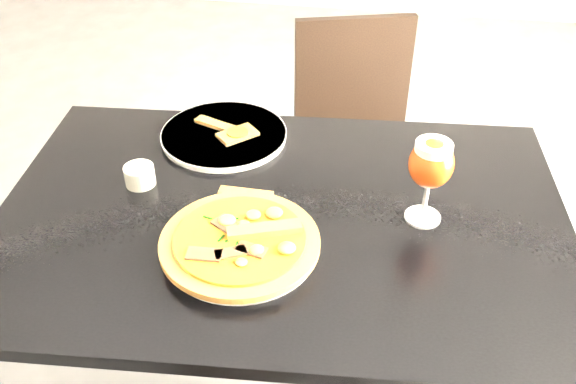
% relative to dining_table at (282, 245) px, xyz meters
% --- Properties ---
extents(dining_table, '(1.25, 0.88, 0.75)m').
position_rel_dining_table_xyz_m(dining_table, '(0.00, 0.00, 0.00)').
color(dining_table, black).
rests_on(dining_table, ground).
extents(chair_far, '(0.49, 0.49, 0.85)m').
position_rel_dining_table_xyz_m(chair_far, '(0.12, 0.73, -0.19)').
color(chair_far, black).
rests_on(chair_far, ground).
extents(plate_main, '(0.39, 0.39, 0.02)m').
position_rel_dining_table_xyz_m(plate_main, '(-0.06, -0.12, 0.10)').
color(plate_main, white).
rests_on(plate_main, dining_table).
extents(pizza, '(0.31, 0.31, 0.03)m').
position_rel_dining_table_xyz_m(pizza, '(-0.06, -0.13, 0.12)').
color(pizza, '#985D24').
rests_on(pizza, plate_main).
extents(plate_second, '(0.32, 0.32, 0.02)m').
position_rel_dining_table_xyz_m(plate_second, '(-0.19, 0.27, 0.10)').
color(plate_second, white).
rests_on(plate_second, dining_table).
extents(crust_scraps, '(0.17, 0.12, 0.01)m').
position_rel_dining_table_xyz_m(crust_scraps, '(-0.17, 0.27, 0.11)').
color(crust_scraps, '#985D24').
rests_on(crust_scraps, plate_second).
extents(loose_crust, '(0.12, 0.03, 0.01)m').
position_rel_dining_table_xyz_m(loose_crust, '(-0.09, 0.05, 0.09)').
color(loose_crust, '#985D24').
rests_on(loose_crust, dining_table).
extents(sauce_cup, '(0.07, 0.07, 0.04)m').
position_rel_dining_table_xyz_m(sauce_cup, '(-0.33, 0.05, 0.11)').
color(sauce_cup, '#B3B4A2').
rests_on(sauce_cup, dining_table).
extents(beer_glass, '(0.09, 0.09, 0.19)m').
position_rel_dining_table_xyz_m(beer_glass, '(0.29, 0.03, 0.23)').
color(beer_glass, silver).
rests_on(beer_glass, dining_table).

